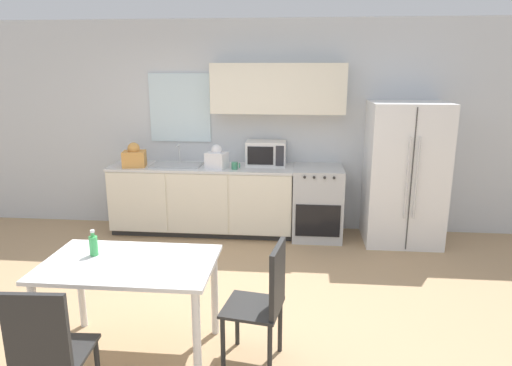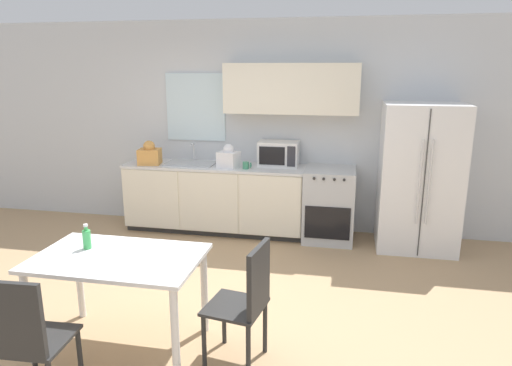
% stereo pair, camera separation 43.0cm
% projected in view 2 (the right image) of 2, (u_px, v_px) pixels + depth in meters
% --- Properties ---
extents(ground_plane, '(12.00, 12.00, 0.00)m').
position_uv_depth(ground_plane, '(197.00, 309.00, 4.10)').
color(ground_plane, tan).
extents(wall_back, '(12.00, 0.38, 2.70)m').
position_uv_depth(wall_back, '(256.00, 122.00, 5.93)').
color(wall_back, silver).
rests_on(wall_back, ground_plane).
extents(kitchen_counter, '(2.34, 0.62, 0.89)m').
position_uv_depth(kitchen_counter, '(215.00, 198.00, 5.98)').
color(kitchen_counter, '#333333').
rests_on(kitchen_counter, ground_plane).
extents(oven_range, '(0.61, 0.66, 0.91)m').
position_uv_depth(oven_range, '(329.00, 204.00, 5.68)').
color(oven_range, '#B7BABC').
rests_on(oven_range, ground_plane).
extents(refrigerator, '(0.90, 0.77, 1.72)m').
position_uv_depth(refrigerator, '(419.00, 177.00, 5.34)').
color(refrigerator, white).
rests_on(refrigerator, ground_plane).
extents(kitchen_sink, '(0.63, 0.39, 0.25)m').
position_uv_depth(kitchen_sink, '(191.00, 163.00, 5.94)').
color(kitchen_sink, '#B7BABC').
rests_on(kitchen_sink, kitchen_counter).
extents(microwave, '(0.50, 0.32, 0.31)m').
position_uv_depth(microwave, '(279.00, 154.00, 5.78)').
color(microwave, silver).
rests_on(microwave, kitchen_counter).
extents(coffee_mug, '(0.11, 0.08, 0.09)m').
position_uv_depth(coffee_mug, '(246.00, 165.00, 5.64)').
color(coffee_mug, '#3F8C66').
rests_on(coffee_mug, kitchen_counter).
extents(grocery_bag_0, '(0.29, 0.27, 0.30)m').
position_uv_depth(grocery_bag_0, '(229.00, 158.00, 5.70)').
color(grocery_bag_0, white).
rests_on(grocery_bag_0, kitchen_counter).
extents(grocery_bag_1, '(0.31, 0.28, 0.31)m').
position_uv_depth(grocery_bag_1, '(150.00, 154.00, 5.89)').
color(grocery_bag_1, '#DB994C').
rests_on(grocery_bag_1, kitchen_counter).
extents(dining_table, '(1.24, 0.77, 0.75)m').
position_uv_depth(dining_table, '(119.00, 269.00, 3.42)').
color(dining_table, white).
rests_on(dining_table, ground_plane).
extents(dining_chair_near, '(0.42, 0.42, 0.93)m').
position_uv_depth(dining_chair_near, '(26.00, 335.00, 2.76)').
color(dining_chair_near, '#282828').
rests_on(dining_chair_near, ground_plane).
extents(dining_chair_side, '(0.46, 0.46, 0.93)m').
position_uv_depth(dining_chair_side, '(248.00, 297.00, 3.23)').
color(dining_chair_side, '#282828').
rests_on(dining_chair_side, ground_plane).
extents(drink_bottle, '(0.06, 0.06, 0.20)m').
position_uv_depth(drink_bottle, '(87.00, 239.00, 3.52)').
color(drink_bottle, '#3FB259').
rests_on(drink_bottle, dining_table).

